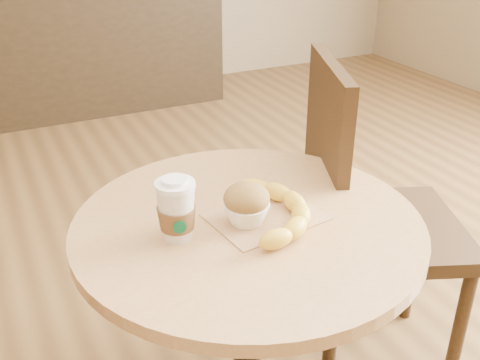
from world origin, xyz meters
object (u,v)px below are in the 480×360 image
at_px(muffin, 246,204).
at_px(chair_right, 364,214).
at_px(banana, 274,209).
at_px(cafe_table, 247,289).
at_px(coffee_cup, 176,212).

bearing_deg(muffin, chair_right, 20.72).
bearing_deg(banana, cafe_table, -177.38).
relative_size(coffee_cup, banana, 0.46).
distance_m(cafe_table, banana, 0.22).
xyz_separation_m(coffee_cup, muffin, (0.15, -0.01, -0.01)).
bearing_deg(coffee_cup, muffin, 7.63).
relative_size(chair_right, coffee_cup, 7.33).
bearing_deg(chair_right, coffee_cup, 126.99).
xyz_separation_m(chair_right, banana, (-0.41, -0.19, 0.22)).
distance_m(coffee_cup, muffin, 0.16).
height_order(coffee_cup, muffin, coffee_cup).
bearing_deg(banana, chair_right, 45.21).
relative_size(coffee_cup, muffin, 1.34).
xyz_separation_m(muffin, banana, (0.06, -0.01, -0.02)).
distance_m(chair_right, banana, 0.50).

